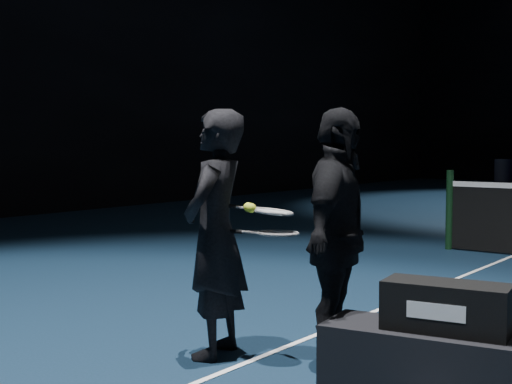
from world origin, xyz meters
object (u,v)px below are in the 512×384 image
player_bench (445,367)px  player_b (337,238)px  tennis_balls (251,205)px  racket_upper (273,212)px  racket_bag (447,307)px  racket_lower (278,233)px  player_a (215,234)px

player_bench → player_b: (-0.84, 0.20, 0.65)m
player_b → tennis_balls: bearing=91.5°
racket_upper → tennis_balls: 0.15m
racket_bag → racket_upper: 1.35m
player_bench → tennis_balls: bearing=171.1°
player_bench → player_b: 1.07m
player_b → racket_lower: (-0.38, -0.14, 0.02)m
racket_bag → racket_upper: (-1.27, 0.08, 0.46)m
player_a → racket_lower: player_a is taller
player_a → tennis_balls: player_a is taller
tennis_balls → racket_upper: bearing=33.5°
racket_upper → racket_lower: bearing=-42.7°
player_bench → racket_upper: bearing=167.4°
player_a → tennis_balls: bearing=93.3°
racket_lower → player_a: bearing=-180.0°
racket_bag → player_bench: bearing=0.0°
player_bench → racket_lower: bearing=168.2°
player_bench → racket_upper: 1.51m
racket_bag → player_b: size_ratio=0.41×
racket_lower → tennis_balls: size_ratio=5.67×
racket_upper → tennis_balls: size_ratio=5.67×
player_b → tennis_balls: size_ratio=14.26×
player_a → player_b: size_ratio=1.00×
player_a → racket_lower: bearing=92.2°
racket_upper → tennis_balls: tennis_balls is taller
racket_bag → racket_lower: racket_lower is taller
tennis_balls → racket_lower: bearing=18.4°
racket_lower → racket_bag: bearing=-22.7°
player_a → racket_upper: size_ratio=2.52×
player_bench → player_b: player_b is taller
player_a → tennis_balls: 0.33m
player_a → racket_lower: (0.42, 0.15, 0.02)m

